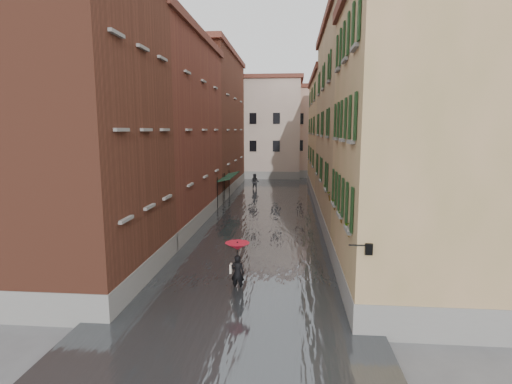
% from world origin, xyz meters
% --- Properties ---
extents(ground, '(120.00, 120.00, 0.00)m').
position_xyz_m(ground, '(0.00, 0.00, 0.00)').
color(ground, '#535355').
rests_on(ground, ground).
extents(floodwater, '(10.00, 60.00, 0.20)m').
position_xyz_m(floodwater, '(0.00, 13.00, 0.10)').
color(floodwater, '#424549').
rests_on(floodwater, ground).
extents(building_left_near, '(6.00, 8.00, 13.00)m').
position_xyz_m(building_left_near, '(-7.00, -2.00, 6.50)').
color(building_left_near, brown).
rests_on(building_left_near, ground).
extents(building_left_mid, '(6.00, 14.00, 12.50)m').
position_xyz_m(building_left_mid, '(-7.00, 9.00, 6.25)').
color(building_left_mid, brown).
rests_on(building_left_mid, ground).
extents(building_left_far, '(6.00, 16.00, 14.00)m').
position_xyz_m(building_left_far, '(-7.00, 24.00, 7.00)').
color(building_left_far, brown).
rests_on(building_left_far, ground).
extents(building_right_near, '(6.00, 8.00, 11.50)m').
position_xyz_m(building_right_near, '(7.00, -2.00, 5.75)').
color(building_right_near, '#93824C').
rests_on(building_right_near, ground).
extents(building_right_mid, '(6.00, 14.00, 13.00)m').
position_xyz_m(building_right_mid, '(7.00, 9.00, 6.50)').
color(building_right_mid, tan).
rests_on(building_right_mid, ground).
extents(building_right_far, '(6.00, 16.00, 11.50)m').
position_xyz_m(building_right_far, '(7.00, 24.00, 5.75)').
color(building_right_far, '#93824C').
rests_on(building_right_far, ground).
extents(building_end_cream, '(12.00, 9.00, 13.00)m').
position_xyz_m(building_end_cream, '(-3.00, 38.00, 6.50)').
color(building_end_cream, '#C7B19E').
rests_on(building_end_cream, ground).
extents(building_end_pink, '(10.00, 9.00, 12.00)m').
position_xyz_m(building_end_pink, '(6.00, 40.00, 6.00)').
color(building_end_pink, tan).
rests_on(building_end_pink, ground).
extents(awning_near, '(1.09, 2.73, 2.80)m').
position_xyz_m(awning_near, '(-3.49, 14.74, 2.46)').
color(awning_near, black).
rests_on(awning_near, ground).
extents(awning_far, '(1.09, 2.71, 2.80)m').
position_xyz_m(awning_far, '(-3.49, 18.16, 2.46)').
color(awning_far, black).
rests_on(awning_far, ground).
extents(wall_lantern, '(0.71, 0.22, 0.35)m').
position_xyz_m(wall_lantern, '(4.33, -6.00, 3.01)').
color(wall_lantern, black).
rests_on(wall_lantern, ground).
extents(window_planters, '(0.59, 10.66, 0.84)m').
position_xyz_m(window_planters, '(4.12, 0.41, 3.51)').
color(window_planters, '#9F5D34').
rests_on(window_planters, ground).
extents(pedestrian_main, '(1.02, 1.02, 2.06)m').
position_xyz_m(pedestrian_main, '(-0.17, -2.49, 1.31)').
color(pedestrian_main, black).
rests_on(pedestrian_main, ground).
extents(pedestrian_far, '(1.02, 0.85, 1.88)m').
position_xyz_m(pedestrian_far, '(-1.95, 24.78, 0.94)').
color(pedestrian_far, black).
rests_on(pedestrian_far, ground).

